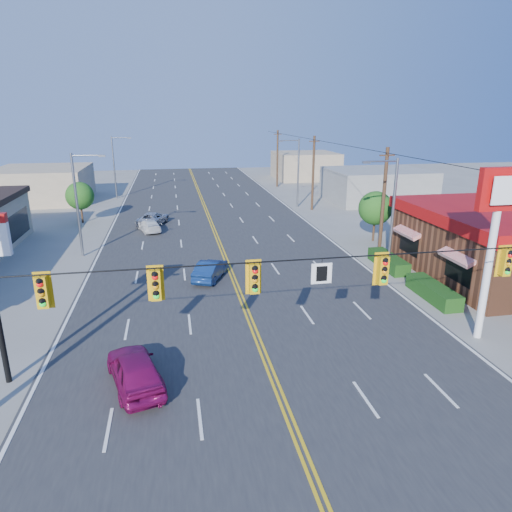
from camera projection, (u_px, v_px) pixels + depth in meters
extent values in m
plane|color=gray|center=(285.00, 410.00, 17.40)|extent=(160.00, 160.00, 0.00)
cube|color=#2D2D30|center=(224.00, 255.00, 36.15)|extent=(20.00, 120.00, 0.06)
cylinder|color=black|center=(289.00, 260.00, 15.60)|extent=(24.00, 0.05, 0.05)
cube|color=white|center=(321.00, 273.00, 15.98)|extent=(0.75, 0.04, 0.75)
cube|color=#D89E0C|center=(42.00, 292.00, 14.38)|extent=(0.55, 0.34, 1.25)
cube|color=#D89E0C|center=(156.00, 285.00, 14.99)|extent=(0.55, 0.34, 1.25)
cube|color=#D89E0C|center=(254.00, 278.00, 15.57)|extent=(0.55, 0.34, 1.25)
cube|color=#D89E0C|center=(383.00, 270.00, 16.39)|extent=(0.55, 0.34, 1.25)
cube|color=#D89E0C|center=(506.00, 262.00, 17.26)|extent=(0.55, 0.34, 1.25)
cube|color=#194214|center=(409.00, 275.00, 30.53)|extent=(1.20, 9.00, 0.90)
cylinder|color=white|center=(488.00, 272.00, 22.02)|extent=(0.36, 0.36, 7.00)
cube|color=#A50C0C|center=(501.00, 189.00, 20.82)|extent=(2.20, 0.36, 2.00)
cylinder|color=gray|center=(393.00, 217.00, 31.25)|extent=(0.20, 0.20, 8.00)
cylinder|color=gray|center=(382.00, 161.00, 29.92)|extent=(2.20, 0.12, 0.12)
cube|color=gray|center=(366.00, 162.00, 29.74)|extent=(0.50, 0.25, 0.15)
cylinder|color=gray|center=(298.00, 173.00, 53.76)|extent=(0.20, 0.20, 8.00)
cylinder|color=gray|center=(290.00, 140.00, 52.43)|extent=(2.20, 0.12, 0.12)
cube|color=gray|center=(281.00, 141.00, 52.25)|extent=(0.50, 0.25, 0.15)
cylinder|color=gray|center=(77.00, 206.00, 34.92)|extent=(0.20, 0.20, 8.00)
cylinder|color=gray|center=(87.00, 155.00, 33.97)|extent=(2.20, 0.12, 0.12)
cube|color=gray|center=(102.00, 156.00, 34.18)|extent=(0.50, 0.25, 0.15)
cylinder|color=gray|center=(114.00, 168.00, 59.30)|extent=(0.20, 0.20, 8.00)
cylinder|color=gray|center=(120.00, 138.00, 58.35)|extent=(2.20, 0.12, 0.12)
cube|color=gray|center=(129.00, 138.00, 58.56)|extent=(0.50, 0.25, 0.15)
cylinder|color=#47301E|center=(383.00, 203.00, 35.15)|extent=(0.28, 0.28, 8.40)
cylinder|color=#47301E|center=(313.00, 174.00, 52.03)|extent=(0.28, 0.28, 8.40)
cylinder|color=#47301E|center=(277.00, 159.00, 68.92)|extent=(0.28, 0.28, 8.40)
cylinder|color=#47301E|center=(374.00, 229.00, 40.08)|extent=(0.20, 0.20, 2.10)
sphere|color=#235B19|center=(375.00, 208.00, 39.51)|extent=(2.94, 2.94, 2.94)
cylinder|color=#47301E|center=(82.00, 213.00, 46.72)|extent=(0.20, 0.20, 2.00)
sphere|color=#235B19|center=(80.00, 196.00, 46.18)|extent=(2.80, 2.80, 2.80)
cube|color=gray|center=(377.00, 185.00, 58.15)|extent=(12.00, 10.00, 4.00)
cube|color=tan|center=(43.00, 184.00, 58.30)|extent=(11.00, 12.00, 4.20)
cube|color=tan|center=(305.00, 166.00, 78.21)|extent=(10.00, 10.00, 4.40)
imported|color=#7F0E4A|center=(135.00, 371.00, 18.63)|extent=(2.90, 4.76, 1.51)
imported|color=navy|center=(210.00, 270.00, 30.82)|extent=(2.82, 4.21, 1.31)
imported|color=silver|center=(149.00, 226.00, 43.27)|extent=(2.67, 4.16, 1.12)
imported|color=#B8B9BE|center=(153.00, 219.00, 45.84)|extent=(3.55, 4.99, 1.26)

